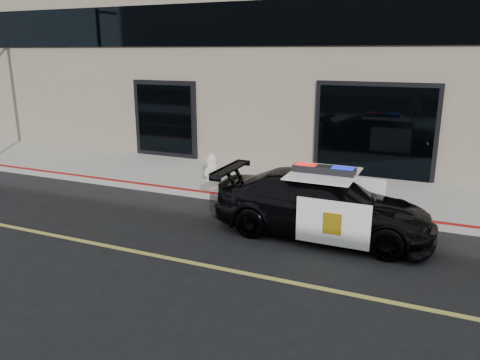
% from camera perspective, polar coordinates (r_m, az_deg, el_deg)
% --- Properties ---
extents(ground, '(120.00, 120.00, 0.00)m').
position_cam_1_polar(ground, '(7.73, 15.43, -13.71)').
color(ground, black).
rests_on(ground, ground).
extents(sidewalk_n, '(60.00, 3.50, 0.15)m').
position_cam_1_polar(sidewalk_n, '(12.56, 19.03, -2.19)').
color(sidewalk_n, gray).
rests_on(sidewalk_n, ground).
extents(police_car, '(2.09, 4.52, 1.47)m').
position_cam_1_polar(police_car, '(9.76, 10.02, -2.93)').
color(police_car, black).
rests_on(police_car, ground).
extents(fire_hydrant, '(0.39, 0.54, 0.86)m').
position_cam_1_polar(fire_hydrant, '(12.90, -3.48, 1.30)').
color(fire_hydrant, beige).
rests_on(fire_hydrant, sidewalk_n).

